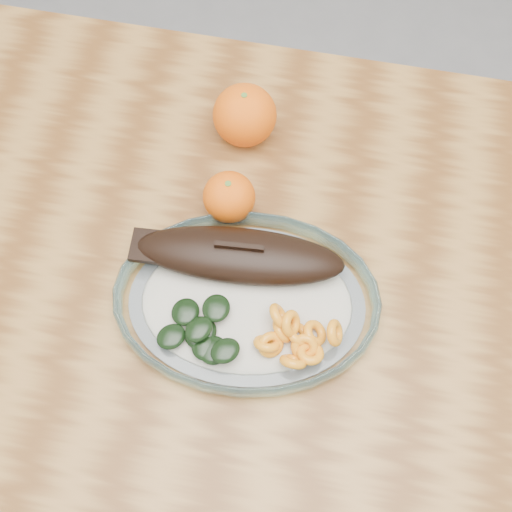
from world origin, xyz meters
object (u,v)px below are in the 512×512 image
at_px(dining_table, 253,314).
at_px(orange_left, 245,115).
at_px(plated_meal, 246,298).
at_px(orange_right, 229,197).

height_order(dining_table, orange_left, orange_left).
relative_size(dining_table, orange_left, 13.68).
relative_size(dining_table, plated_meal, 1.83).
height_order(plated_meal, orange_right, plated_meal).
distance_m(plated_meal, orange_left, 0.26).
bearing_deg(orange_left, plated_meal, -78.17).
relative_size(plated_meal, orange_left, 7.46).
distance_m(dining_table, plated_meal, 0.12).
xyz_separation_m(dining_table, orange_left, (-0.06, 0.23, 0.14)).
height_order(plated_meal, orange_left, orange_left).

